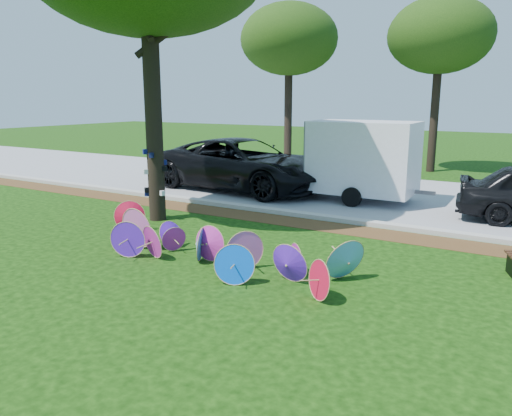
% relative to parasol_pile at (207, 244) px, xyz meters
% --- Properties ---
extents(ground, '(90.00, 90.00, 0.00)m').
position_rel_parasol_pile_xyz_m(ground, '(-0.16, -0.67, -0.38)').
color(ground, black).
rests_on(ground, ground).
extents(mulch_strip, '(90.00, 1.00, 0.01)m').
position_rel_parasol_pile_xyz_m(mulch_strip, '(-0.16, 3.83, -0.37)').
color(mulch_strip, '#472D16').
rests_on(mulch_strip, ground).
extents(curb, '(90.00, 0.30, 0.12)m').
position_rel_parasol_pile_xyz_m(curb, '(-0.16, 4.53, -0.32)').
color(curb, '#B7B5AD').
rests_on(curb, ground).
extents(street, '(90.00, 8.00, 0.01)m').
position_rel_parasol_pile_xyz_m(street, '(-0.16, 8.68, -0.37)').
color(street, gray).
rests_on(street, ground).
extents(parasol_pile, '(6.54, 2.17, 0.92)m').
position_rel_parasol_pile_xyz_m(parasol_pile, '(0.00, 0.00, 0.00)').
color(parasol_pile, '#BE2496').
rests_on(parasol_pile, ground).
extents(black_van, '(6.78, 3.61, 1.81)m').
position_rel_parasol_pile_xyz_m(black_van, '(-3.67, 7.18, 0.53)').
color(black_van, black).
rests_on(black_van, ground).
extents(cargo_trailer, '(3.20, 2.06, 2.81)m').
position_rel_parasol_pile_xyz_m(cargo_trailer, '(0.64, 7.44, 1.03)').
color(cargo_trailer, white).
rests_on(cargo_trailer, ground).
extents(bg_trees, '(19.17, 7.34, 7.40)m').
position_rel_parasol_pile_xyz_m(bg_trees, '(1.92, 13.65, 5.39)').
color(bg_trees, black).
rests_on(bg_trees, ground).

